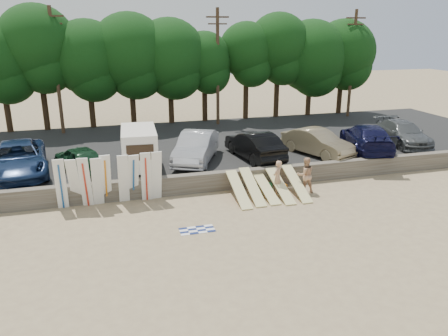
{
  "coord_description": "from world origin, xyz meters",
  "views": [
    {
      "loc": [
        -7.2,
        -17.99,
        8.22
      ],
      "look_at": [
        -1.2,
        3.0,
        1.19
      ],
      "focal_mm": 35.0,
      "sensor_mm": 36.0,
      "label": 1
    }
  ],
  "objects_px": {
    "car_6": "(403,133)",
    "car_2": "(196,147)",
    "car_4": "(317,142)",
    "car_5": "(367,138)",
    "car_0": "(18,159)",
    "cooler": "(268,186)",
    "beachgoer_a": "(277,177)",
    "car_3": "(254,145)",
    "car_1": "(80,159)",
    "box_trailer": "(139,147)",
    "beachgoer_b": "(305,175)"
  },
  "relations": [
    {
      "from": "car_4",
      "to": "car_6",
      "type": "distance_m",
      "value": 6.78
    },
    {
      "from": "box_trailer",
      "to": "car_3",
      "type": "distance_m",
      "value": 6.83
    },
    {
      "from": "beachgoer_b",
      "to": "car_5",
      "type": "bearing_deg",
      "value": -141.21
    },
    {
      "from": "car_1",
      "to": "beachgoer_a",
      "type": "relative_size",
      "value": 2.38
    },
    {
      "from": "car_1",
      "to": "car_5",
      "type": "height_order",
      "value": "car_5"
    },
    {
      "from": "car_3",
      "to": "car_6",
      "type": "bearing_deg",
      "value": 175.06
    },
    {
      "from": "box_trailer",
      "to": "beachgoer_a",
      "type": "xyz_separation_m",
      "value": [
        6.59,
        -3.77,
        -1.11
      ]
    },
    {
      "from": "car_0",
      "to": "cooler",
      "type": "relative_size",
      "value": 16.29
    },
    {
      "from": "beachgoer_b",
      "to": "cooler",
      "type": "height_order",
      "value": "beachgoer_b"
    },
    {
      "from": "car_6",
      "to": "car_2",
      "type": "bearing_deg",
      "value": -171.03
    },
    {
      "from": "car_3",
      "to": "car_6",
      "type": "xyz_separation_m",
      "value": [
        10.75,
        0.45,
        -0.07
      ]
    },
    {
      "from": "box_trailer",
      "to": "beachgoer_a",
      "type": "relative_size",
      "value": 2.11
    },
    {
      "from": "car_6",
      "to": "car_1",
      "type": "bearing_deg",
      "value": -170.81
    },
    {
      "from": "car_5",
      "to": "car_6",
      "type": "distance_m",
      "value": 3.36
    },
    {
      "from": "beachgoer_a",
      "to": "cooler",
      "type": "bearing_deg",
      "value": -119.23
    },
    {
      "from": "car_0",
      "to": "beachgoer_a",
      "type": "bearing_deg",
      "value": -28.21
    },
    {
      "from": "cooler",
      "to": "car_6",
      "type": "bearing_deg",
      "value": 6.87
    },
    {
      "from": "car_5",
      "to": "car_0",
      "type": "bearing_deg",
      "value": 15.59
    },
    {
      "from": "car_0",
      "to": "car_4",
      "type": "bearing_deg",
      "value": -11.01
    },
    {
      "from": "car_6",
      "to": "car_3",
      "type": "bearing_deg",
      "value": -168.88
    },
    {
      "from": "car_1",
      "to": "car_5",
      "type": "xyz_separation_m",
      "value": [
        17.46,
        -0.56,
        0.13
      ]
    },
    {
      "from": "car_5",
      "to": "car_6",
      "type": "bearing_deg",
      "value": -149.06
    },
    {
      "from": "car_5",
      "to": "beachgoer_a",
      "type": "xyz_separation_m",
      "value": [
        -7.69,
        -3.84,
        -0.66
      ]
    },
    {
      "from": "beachgoer_b",
      "to": "beachgoer_a",
      "type": "bearing_deg",
      "value": -1.49
    },
    {
      "from": "car_5",
      "to": "car_6",
      "type": "height_order",
      "value": "car_5"
    },
    {
      "from": "car_4",
      "to": "car_5",
      "type": "distance_m",
      "value": 3.47
    },
    {
      "from": "car_4",
      "to": "car_5",
      "type": "xyz_separation_m",
      "value": [
        3.46,
        -0.01,
        0.06
      ]
    },
    {
      "from": "car_0",
      "to": "car_5",
      "type": "height_order",
      "value": "car_0"
    },
    {
      "from": "cooler",
      "to": "beachgoer_b",
      "type": "bearing_deg",
      "value": -41.59
    },
    {
      "from": "car_2",
      "to": "car_4",
      "type": "distance_m",
      "value": 7.51
    },
    {
      "from": "car_3",
      "to": "beachgoer_b",
      "type": "height_order",
      "value": "car_3"
    },
    {
      "from": "car_4",
      "to": "car_2",
      "type": "bearing_deg",
      "value": 153.34
    },
    {
      "from": "car_6",
      "to": "cooler",
      "type": "distance_m",
      "value": 11.87
    },
    {
      "from": "car_0",
      "to": "cooler",
      "type": "xyz_separation_m",
      "value": [
        12.71,
        -4.04,
        -1.4
      ]
    },
    {
      "from": "car_1",
      "to": "beachgoer_a",
      "type": "xyz_separation_m",
      "value": [
        9.77,
        -4.4,
        -0.53
      ]
    },
    {
      "from": "beachgoer_a",
      "to": "car_2",
      "type": "bearing_deg",
      "value": -97.97
    },
    {
      "from": "car_0",
      "to": "car_6",
      "type": "distance_m",
      "value": 23.88
    },
    {
      "from": "car_4",
      "to": "cooler",
      "type": "relative_size",
      "value": 12.63
    },
    {
      "from": "car_2",
      "to": "car_3",
      "type": "bearing_deg",
      "value": 18.12
    },
    {
      "from": "car_6",
      "to": "cooler",
      "type": "xyz_separation_m",
      "value": [
        -11.16,
        -3.81,
        -1.31
      ]
    },
    {
      "from": "beachgoer_a",
      "to": "cooler",
      "type": "height_order",
      "value": "beachgoer_a"
    },
    {
      "from": "car_5",
      "to": "car_4",
      "type": "bearing_deg",
      "value": 18.13
    },
    {
      "from": "car_1",
      "to": "cooler",
      "type": "bearing_deg",
      "value": 136.24
    },
    {
      "from": "car_5",
      "to": "box_trailer",
      "type": "bearing_deg",
      "value": 18.52
    },
    {
      "from": "box_trailer",
      "to": "beachgoer_b",
      "type": "xyz_separation_m",
      "value": [
        8.07,
        -3.96,
        -1.06
      ]
    },
    {
      "from": "car_3",
      "to": "cooler",
      "type": "relative_size",
      "value": 13.28
    },
    {
      "from": "car_1",
      "to": "beachgoer_b",
      "type": "height_order",
      "value": "car_1"
    },
    {
      "from": "car_0",
      "to": "car_2",
      "type": "bearing_deg",
      "value": -9.56
    },
    {
      "from": "car_1",
      "to": "car_3",
      "type": "bearing_deg",
      "value": 155.43
    },
    {
      "from": "beachgoer_a",
      "to": "car_3",
      "type": "bearing_deg",
      "value": -136.8
    }
  ]
}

